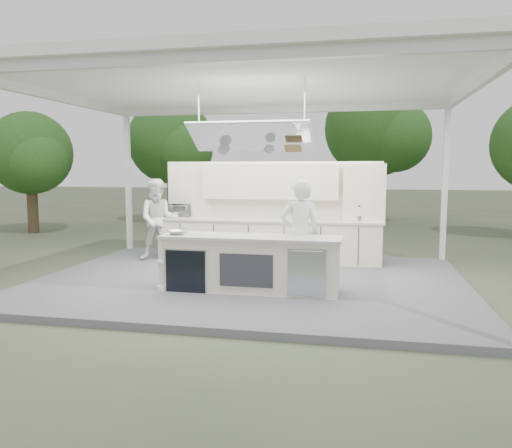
% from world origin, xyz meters
% --- Properties ---
extents(ground, '(90.00, 90.00, 0.00)m').
position_xyz_m(ground, '(0.00, 0.00, 0.00)').
color(ground, '#4E543A').
rests_on(ground, ground).
extents(stage_deck, '(8.00, 6.00, 0.12)m').
position_xyz_m(stage_deck, '(0.00, 0.00, 0.06)').
color(stage_deck, '#57585C').
rests_on(stage_deck, ground).
extents(tent, '(8.20, 6.20, 3.86)m').
position_xyz_m(tent, '(0.00, -0.01, 3.71)').
color(tent, white).
rests_on(tent, ground).
extents(demo_island, '(3.10, 0.79, 0.95)m').
position_xyz_m(demo_island, '(0.18, -0.91, 0.60)').
color(demo_island, white).
rests_on(demo_island, stage_deck).
extents(back_counter, '(5.08, 0.72, 0.95)m').
position_xyz_m(back_counter, '(0.00, 1.90, 0.60)').
color(back_counter, white).
rests_on(back_counter, stage_deck).
extents(back_wall_unit, '(5.05, 0.48, 2.25)m').
position_xyz_m(back_wall_unit, '(0.44, 2.11, 1.57)').
color(back_wall_unit, white).
rests_on(back_wall_unit, stage_deck).
extents(tree_cluster, '(19.55, 9.40, 5.85)m').
position_xyz_m(tree_cluster, '(-0.16, 9.77, 3.29)').
color(tree_cluster, brown).
rests_on(tree_cluster, ground).
extents(head_chef, '(0.80, 0.65, 1.90)m').
position_xyz_m(head_chef, '(1.00, -0.51, 1.07)').
color(head_chef, white).
rests_on(head_chef, stage_deck).
extents(sous_chef, '(1.10, 0.98, 1.86)m').
position_xyz_m(sous_chef, '(-2.50, 1.53, 1.05)').
color(sous_chef, white).
rests_on(sous_chef, stage_deck).
extents(toaster_oven, '(0.54, 0.37, 0.30)m').
position_xyz_m(toaster_oven, '(-2.20, 2.08, 1.22)').
color(toaster_oven, silver).
rests_on(toaster_oven, back_counter).
extents(bowl_large, '(0.39, 0.39, 0.07)m').
position_xyz_m(bowl_large, '(-1.10, -0.98, 1.11)').
color(bowl_large, silver).
rests_on(bowl_large, demo_island).
extents(bowl_small, '(0.27, 0.27, 0.07)m').
position_xyz_m(bowl_small, '(-1.10, -0.65, 1.10)').
color(bowl_small, '#BABDC1').
rests_on(bowl_small, demo_island).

